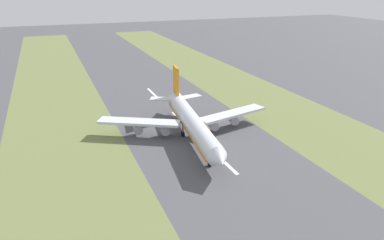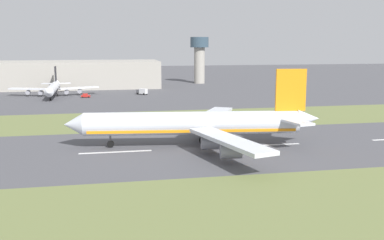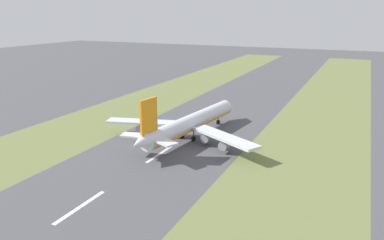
# 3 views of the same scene
# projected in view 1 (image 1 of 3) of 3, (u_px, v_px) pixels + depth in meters

# --- Properties ---
(ground_plane) EXTENTS (800.00, 800.00, 0.00)m
(ground_plane) POSITION_uv_depth(u_px,v_px,m) (201.00, 139.00, 130.61)
(ground_plane) COLOR #4C4C51
(grass_median_west) EXTENTS (40.00, 600.00, 0.01)m
(grass_median_west) POSITION_uv_depth(u_px,v_px,m) (307.00, 123.00, 146.01)
(grass_median_west) COLOR olive
(grass_median_west) RESTS_ON ground
(grass_median_east) EXTENTS (40.00, 600.00, 0.01)m
(grass_median_east) POSITION_uv_depth(u_px,v_px,m) (66.00, 161.00, 115.21)
(grass_median_east) COLOR olive
(grass_median_east) RESTS_ON ground
(centreline_dash_near) EXTENTS (1.20, 18.00, 0.01)m
(centreline_dash_near) POSITION_uv_depth(u_px,v_px,m) (153.00, 93.00, 184.53)
(centreline_dash_near) COLOR silver
(centreline_dash_near) RESTS_ON ground
(centreline_dash_mid) EXTENTS (1.20, 18.00, 0.01)m
(centreline_dash_mid) POSITION_uv_depth(u_px,v_px,m) (180.00, 119.00, 149.63)
(centreline_dash_mid) COLOR silver
(centreline_dash_mid) RESTS_ON ground
(centreline_dash_far) EXTENTS (1.20, 18.00, 0.01)m
(centreline_dash_far) POSITION_uv_depth(u_px,v_px,m) (224.00, 161.00, 114.74)
(centreline_dash_far) COLOR silver
(centreline_dash_far) RESTS_ON ground
(airplane_main_jet) EXTENTS (63.65, 67.17, 20.20)m
(airplane_main_jet) POSITION_uv_depth(u_px,v_px,m) (191.00, 121.00, 130.90)
(airplane_main_jet) COLOR silver
(airplane_main_jet) RESTS_ON ground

